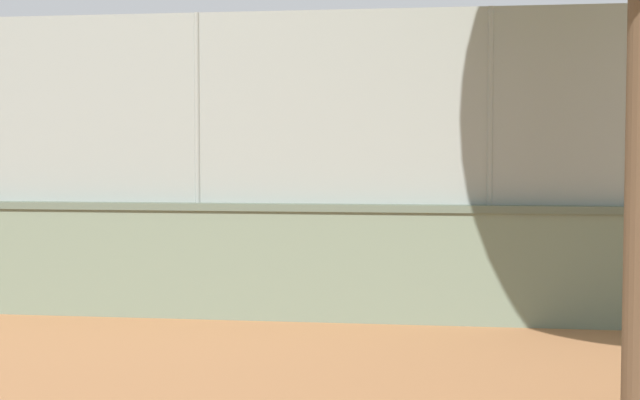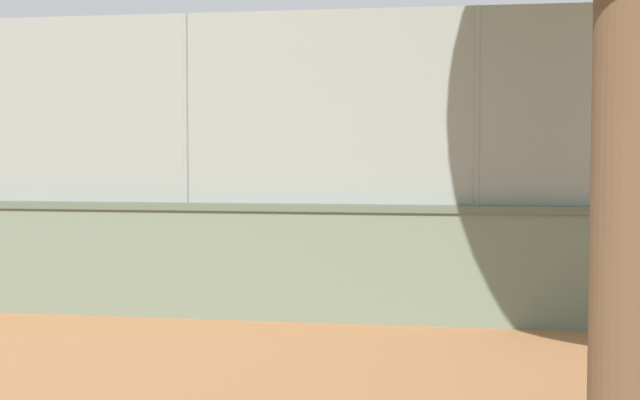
# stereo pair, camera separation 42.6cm
# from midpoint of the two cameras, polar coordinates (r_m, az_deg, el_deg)

# --- Properties ---
(ground_plane) EXTENTS (260.00, 260.00, 0.00)m
(ground_plane) POSITION_cam_midpoint_polar(r_m,az_deg,el_deg) (19.48, 0.41, -2.43)
(ground_plane) COLOR #A36B42
(perimeter_wall) EXTENTS (26.37, 1.46, 1.29)m
(perimeter_wall) POSITION_cam_midpoint_polar(r_m,az_deg,el_deg) (10.27, -8.91, -3.73)
(perimeter_wall) COLOR slate
(perimeter_wall) RESTS_ON ground_plane
(fence_panel_on_wall) EXTENTS (25.90, 1.07, 2.12)m
(fence_panel_on_wall) POSITION_cam_midpoint_polar(r_m,az_deg,el_deg) (10.21, -8.99, 5.79)
(fence_panel_on_wall) COLOR gray
(fence_panel_on_wall) RESTS_ON perimeter_wall
(player_foreground_swinging) EXTENTS (0.92, 0.99, 1.60)m
(player_foreground_swinging) POSITION_cam_midpoint_polar(r_m,az_deg,el_deg) (19.94, 7.38, 0.38)
(player_foreground_swinging) COLOR #591919
(player_foreground_swinging) RESTS_ON ground_plane
(player_at_service_line) EXTENTS (1.00, 0.86, 1.73)m
(player_at_service_line) POSITION_cam_midpoint_polar(r_m,az_deg,el_deg) (19.05, -5.06, 0.54)
(player_at_service_line) COLOR #B2B2B2
(player_at_service_line) RESTS_ON ground_plane
(player_near_wall_returning) EXTENTS (0.76, 1.26, 1.62)m
(player_near_wall_returning) POSITION_cam_midpoint_polar(r_m,az_deg,el_deg) (17.04, 3.83, -0.00)
(player_near_wall_returning) COLOR black
(player_near_wall_returning) RESTS_ON ground_plane
(sports_ball) EXTENTS (0.18, 0.18, 0.18)m
(sports_ball) POSITION_cam_midpoint_polar(r_m,az_deg,el_deg) (17.62, 7.63, 0.26)
(sports_ball) COLOR yellow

